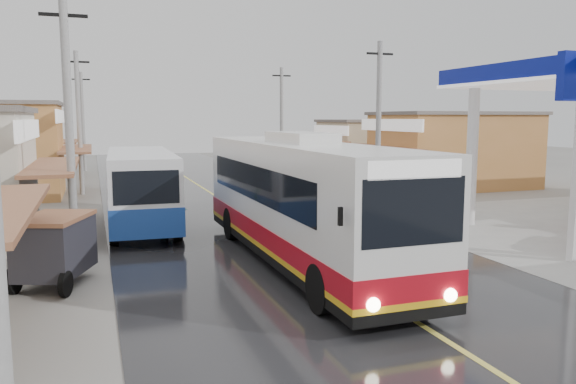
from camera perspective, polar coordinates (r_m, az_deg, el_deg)
name	(u,v)px	position (r m, az deg, el deg)	size (l,w,h in m)	color
ground	(420,325)	(12.41, 13.24, -13.01)	(120.00, 120.00, 0.00)	slate
road	(241,212)	(25.92, -4.78, -2.06)	(12.00, 90.00, 0.02)	black
centre_line	(241,212)	(25.92, -4.78, -2.03)	(0.15, 90.00, 0.01)	#D8CC4C
shopfronts_right	(549,205)	(30.78, 24.98, -1.24)	(11.00, 44.00, 4.80)	beige
utility_poles_left	(80,218)	(26.13, -20.39, -2.45)	(1.60, 50.00, 8.00)	gray
utility_poles_right	(377,205)	(28.46, 9.00, -1.29)	(1.60, 36.00, 8.00)	gray
coach_bus	(299,201)	(16.64, 1.16, -0.91)	(2.94, 12.47, 3.88)	silver
second_bus	(141,187)	(22.98, -14.71, 0.51)	(2.77, 9.06, 2.98)	silver
cyclist	(172,217)	(21.16, -11.71, -2.49)	(1.28, 2.07, 2.11)	black
tricycle_near	(54,246)	(15.72, -22.67, -5.06)	(2.24, 2.76, 1.83)	#26262D
tricycle_far	(4,219)	(21.44, -26.91, -2.47)	(1.95, 2.22, 1.57)	#26262D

